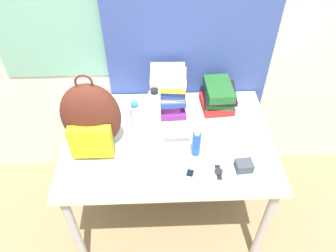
# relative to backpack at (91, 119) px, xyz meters

# --- Properties ---
(wall_back) EXTENTS (6.00, 0.06, 2.50)m
(wall_back) POSITION_rel_backpack_xyz_m (0.42, 0.55, 0.27)
(wall_back) COLOR silver
(wall_back) RESTS_ON ground_plane
(curtain_blue) EXTENTS (1.06, 0.04, 2.50)m
(curtain_blue) POSITION_rel_backpack_xyz_m (0.58, 0.49, 0.27)
(curtain_blue) COLOR #384C93
(curtain_blue) RESTS_ON ground_plane
(desk) EXTENTS (1.25, 0.86, 0.77)m
(desk) POSITION_rel_backpack_xyz_m (0.42, 0.04, -0.29)
(desk) COLOR silver
(desk) RESTS_ON ground_plane
(backpack) EXTENTS (0.33, 0.23, 0.49)m
(backpack) POSITION_rel_backpack_xyz_m (0.00, 0.00, 0.00)
(backpack) COLOR #512319
(backpack) RESTS_ON desk
(book_stack_left) EXTENTS (0.23, 0.28, 0.28)m
(book_stack_left) POSITION_rel_backpack_xyz_m (0.43, 0.31, -0.06)
(book_stack_left) COLOR #6B2370
(book_stack_left) RESTS_ON desk
(book_stack_center) EXTENTS (0.23, 0.27, 0.18)m
(book_stack_center) POSITION_rel_backpack_xyz_m (0.75, 0.31, -0.12)
(book_stack_center) COLOR red
(book_stack_center) RESTS_ON desk
(water_bottle) EXTENTS (0.07, 0.07, 0.19)m
(water_bottle) POSITION_rel_backpack_xyz_m (0.23, 0.14, -0.11)
(water_bottle) COLOR silver
(water_bottle) RESTS_ON desk
(sports_bottle) EXTENTS (0.07, 0.07, 0.26)m
(sports_bottle) POSITION_rel_backpack_xyz_m (0.35, 0.17, -0.08)
(sports_bottle) COLOR white
(sports_bottle) RESTS_ON desk
(sunscreen_bottle) EXTENTS (0.05, 0.05, 0.18)m
(sunscreen_bottle) POSITION_rel_backpack_xyz_m (0.57, -0.09, -0.12)
(sunscreen_bottle) COLOR blue
(sunscreen_bottle) RESTS_ON desk
(cell_phone) EXTENTS (0.08, 0.11, 0.02)m
(cell_phone) POSITION_rel_backpack_xyz_m (0.53, -0.24, -0.20)
(cell_phone) COLOR #B7BCC6
(cell_phone) RESTS_ON desk
(sunglasses_case) EXTENTS (0.15, 0.06, 0.04)m
(sunglasses_case) POSITION_rel_backpack_xyz_m (0.47, 0.03, -0.19)
(sunglasses_case) COLOR gray
(sunglasses_case) RESTS_ON desk
(camera_pouch) EXTENTS (0.10, 0.08, 0.05)m
(camera_pouch) POSITION_rel_backpack_xyz_m (0.82, -0.22, -0.18)
(camera_pouch) COLOR #383D47
(camera_pouch) RESTS_ON desk
(wristwatch) EXTENTS (0.05, 0.10, 0.01)m
(wristwatch) POSITION_rel_backpack_xyz_m (0.68, -0.23, -0.20)
(wristwatch) COLOR black
(wristwatch) RESTS_ON desk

